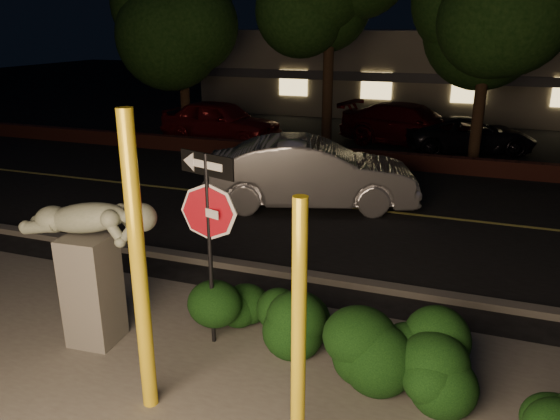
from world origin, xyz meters
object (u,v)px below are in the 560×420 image
object	(u,v)px
sculpture	(91,256)
parked_car_darkred	(411,125)
parked_car_red	(221,121)
yellow_pole_right	(299,341)
parked_car_dark	(470,135)
signpost	(208,213)
yellow_pole_left	(139,270)
silver_sedan	(310,173)

from	to	relation	value
sculpture	parked_car_darkred	world-z (taller)	sculpture
parked_car_darkred	parked_car_red	bearing A→B (deg)	115.69
sculpture	parked_car_red	xyz separation A→B (m)	(-4.41, 13.13, -0.52)
yellow_pole_right	parked_car_red	distance (m)	16.30
yellow_pole_right	parked_car_dark	size ratio (longest dim) A/B	0.65
signpost	parked_car_darkred	size ratio (longest dim) A/B	0.52
yellow_pole_left	parked_car_darkred	xyz separation A→B (m)	(1.04, 15.82, -0.98)
parked_car_red	parked_car_dark	xyz separation A→B (m)	(8.92, 1.32, -0.18)
silver_sedan	parked_car_red	bearing A→B (deg)	23.19
silver_sedan	parked_car_darkred	xyz separation A→B (m)	(1.43, 8.07, -0.07)
parked_car_red	parked_car_darkred	bearing A→B (deg)	-68.52
sculpture	silver_sedan	world-z (taller)	sculpture
silver_sedan	parked_car_darkred	world-z (taller)	silver_sedan
yellow_pole_left	parked_car_red	world-z (taller)	yellow_pole_left
yellow_pole_right	yellow_pole_left	bearing A→B (deg)	171.89
parked_car_darkred	parked_car_dark	bearing A→B (deg)	-90.65
parked_car_darkred	parked_car_dark	world-z (taller)	parked_car_darkred
yellow_pole_right	parked_car_red	bearing A→B (deg)	118.31
sculpture	parked_car_darkred	xyz separation A→B (m)	(2.45, 14.89, -0.55)
parked_car_red	parked_car_dark	size ratio (longest dim) A/B	1.06
signpost	parked_car_darkred	distance (m)	14.45
silver_sedan	parked_car_red	size ratio (longest dim) A/B	1.09
signpost	parked_car_red	size ratio (longest dim) A/B	0.58
parked_car_red	sculpture	bearing A→B (deg)	-154.34
signpost	silver_sedan	world-z (taller)	signpost
silver_sedan	sculpture	bearing A→B (deg)	153.96
parked_car_dark	signpost	bearing A→B (deg)	149.02
yellow_pole_left	parked_car_red	size ratio (longest dim) A/B	0.75
silver_sedan	parked_car_dark	bearing A→B (deg)	-42.12
silver_sedan	parked_car_red	world-z (taller)	silver_sedan
yellow_pole_left	parked_car_red	xyz separation A→B (m)	(-5.82, 14.06, -0.95)
yellow_pole_right	parked_car_dark	xyz separation A→B (m)	(1.20, 15.66, -0.81)
signpost	parked_car_red	world-z (taller)	signpost
signpost	parked_car_darkred	bearing A→B (deg)	104.92
signpost	parked_car_darkred	xyz separation A→B (m)	(0.93, 14.37, -1.17)
yellow_pole_left	signpost	bearing A→B (deg)	85.86
parked_car_dark	parked_car_red	bearing A→B (deg)	79.58
parked_car_darkred	signpost	bearing A→B (deg)	-172.41
yellow_pole_right	silver_sedan	size ratio (longest dim) A/B	0.56
yellow_pole_left	silver_sedan	xyz separation A→B (m)	(-0.39, 7.76, -0.90)
yellow_pole_right	parked_car_red	size ratio (longest dim) A/B	0.61
silver_sedan	parked_car_darkred	bearing A→B (deg)	-27.58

